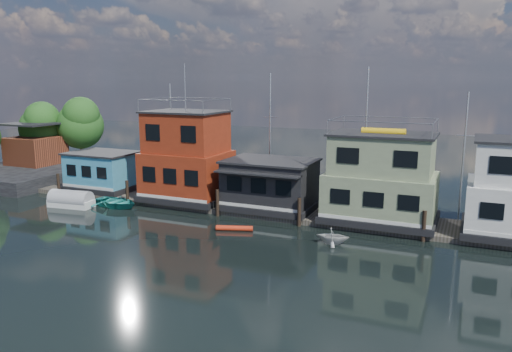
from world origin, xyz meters
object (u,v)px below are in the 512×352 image
at_px(houseboat_blue, 103,171).
at_px(houseboat_dark, 270,184).
at_px(red_kayak, 234,228).
at_px(dinghy_white, 333,236).
at_px(houseboat_red, 187,158).
at_px(tarp_runabout, 71,200).
at_px(houseboat_green, 381,180).
at_px(dinghy_teal, 116,202).

xyz_separation_m(houseboat_blue, houseboat_dark, (17.50, -0.02, 0.21)).
distance_m(houseboat_dark, red_kayak, 6.24).
xyz_separation_m(houseboat_dark, dinghy_white, (6.92, -5.81, -1.83)).
bearing_deg(dinghy_white, red_kayak, 82.24).
height_order(houseboat_blue, houseboat_red, houseboat_red).
distance_m(tarp_runabout, red_kayak, 16.11).
relative_size(houseboat_dark, red_kayak, 2.72).
distance_m(houseboat_dark, houseboat_green, 9.07).
bearing_deg(houseboat_red, houseboat_green, 0.00).
xyz_separation_m(houseboat_blue, dinghy_teal, (4.55, -3.80, -1.75)).
bearing_deg(houseboat_green, houseboat_red, -180.00).
height_order(houseboat_blue, dinghy_white, houseboat_blue).
distance_m(houseboat_red, dinghy_white, 16.40).
bearing_deg(dinghy_teal, houseboat_blue, 58.13).
height_order(houseboat_blue, red_kayak, houseboat_blue).
bearing_deg(houseboat_dark, tarp_runabout, -162.14).
relative_size(houseboat_red, red_kayak, 4.35).
xyz_separation_m(dinghy_teal, red_kayak, (12.47, -2.03, -0.26)).
bearing_deg(houseboat_green, houseboat_blue, -180.00).
distance_m(houseboat_dark, dinghy_white, 9.22).
distance_m(houseboat_blue, houseboat_dark, 17.50).
bearing_deg(tarp_runabout, red_kayak, -8.29).
distance_m(houseboat_blue, tarp_runabout, 5.67).
distance_m(houseboat_red, red_kayak, 10.29).
relative_size(houseboat_red, houseboat_dark, 1.60).
relative_size(houseboat_blue, houseboat_green, 0.76).
bearing_deg(dinghy_teal, houseboat_dark, -65.68).
bearing_deg(red_kayak, dinghy_teal, 152.36).
height_order(houseboat_green, dinghy_teal, houseboat_green).
distance_m(tarp_runabout, dinghy_white, 23.50).
distance_m(houseboat_dark, tarp_runabout, 17.51).
relative_size(houseboat_dark, dinghy_white, 3.34).
height_order(houseboat_dark, houseboat_green, houseboat_green).
height_order(houseboat_blue, houseboat_dark, houseboat_dark).
height_order(houseboat_green, red_kayak, houseboat_green).
height_order(houseboat_red, dinghy_white, houseboat_red).
relative_size(houseboat_green, dinghy_white, 3.79).
bearing_deg(houseboat_green, dinghy_white, -109.62).
relative_size(houseboat_green, dinghy_teal, 1.91).
bearing_deg(tarp_runabout, dinghy_white, -7.72).
xyz_separation_m(houseboat_blue, tarp_runabout, (0.93, -5.36, -1.61)).
relative_size(houseboat_red, houseboat_green, 1.41).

